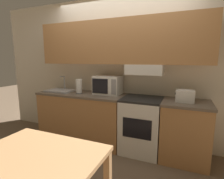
% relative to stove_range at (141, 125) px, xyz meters
% --- Properties ---
extents(ground_plane, '(16.00, 16.00, 0.00)m').
position_rel_stove_range_xyz_m(ground_plane, '(-0.46, 0.30, -0.44)').
color(ground_plane, brown).
extents(wall_back, '(5.26, 0.38, 2.55)m').
position_rel_stove_range_xyz_m(wall_back, '(-0.45, 0.23, 1.07)').
color(wall_back, silver).
rests_on(wall_back, ground_plane).
extents(lower_counter_main, '(1.59, 0.61, 0.88)m').
position_rel_stove_range_xyz_m(lower_counter_main, '(-1.10, 0.00, 0.00)').
color(lower_counter_main, '#B27A47').
rests_on(lower_counter_main, ground_plane).
extents(lower_counter_right_stub, '(0.68, 0.61, 0.88)m').
position_rel_stove_range_xyz_m(lower_counter_right_stub, '(0.65, 0.00, 0.00)').
color(lower_counter_right_stub, '#B27A47').
rests_on(lower_counter_right_stub, ground_plane).
extents(stove_range, '(0.61, 0.60, 0.88)m').
position_rel_stove_range_xyz_m(stove_range, '(0.00, 0.00, 0.00)').
color(stove_range, white).
rests_on(stove_range, ground_plane).
extents(microwave, '(0.46, 0.32, 0.32)m').
position_rel_stove_range_xyz_m(microwave, '(-0.63, 0.10, 0.60)').
color(microwave, white).
rests_on(microwave, lower_counter_main).
extents(toaster, '(0.26, 0.19, 0.17)m').
position_rel_stove_range_xyz_m(toaster, '(0.61, -0.00, 0.53)').
color(toaster, white).
rests_on(toaster, lower_counter_right_stub).
extents(sink_basin, '(0.51, 0.35, 0.28)m').
position_rel_stove_range_xyz_m(sink_basin, '(-1.58, 0.00, 0.46)').
color(sink_basin, '#B7BABF').
rests_on(sink_basin, lower_counter_main).
extents(paper_towel_roll, '(0.12, 0.12, 0.25)m').
position_rel_stove_range_xyz_m(paper_towel_roll, '(-1.13, -0.04, 0.57)').
color(paper_towel_roll, black).
rests_on(paper_towel_roll, lower_counter_main).
extents(dining_table, '(1.00, 0.79, 0.76)m').
position_rel_stove_range_xyz_m(dining_table, '(-0.43, -1.76, 0.21)').
color(dining_table, tan).
rests_on(dining_table, ground_plane).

